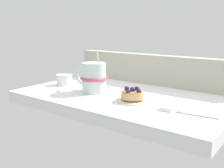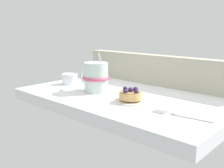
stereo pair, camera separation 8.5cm
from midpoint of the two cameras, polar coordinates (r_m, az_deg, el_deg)
ground_plane at (r=89.69cm, az=0.20°, el=-3.28°), size 70.10×43.06×3.77cm
window_rail_back at (r=103.82cm, az=6.57°, el=3.09°), size 68.70×4.51×11.47cm
dessert_plate at (r=80.17cm, az=1.38°, el=-3.46°), size 10.06×10.06×0.92cm
raspberry_tart at (r=79.72cm, az=1.40°, el=-2.21°), size 6.94×6.94×3.55cm
coffee_mug at (r=91.43cm, az=-6.71°, el=1.40°), size 13.27×9.50×13.63cm
dessert_fork at (r=70.32cm, az=12.40°, el=-6.15°), size 15.65×3.51×0.60cm
sugar_bowl at (r=104.61cm, az=-12.54°, el=0.97°), size 6.46×6.46×4.07cm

